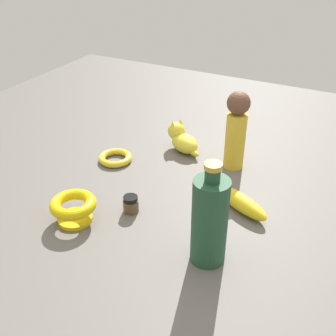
% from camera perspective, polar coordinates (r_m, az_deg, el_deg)
% --- Properties ---
extents(ground, '(2.00, 2.00, 0.00)m').
position_cam_1_polar(ground, '(1.14, 0.00, -3.60)').
color(ground, '#5B5651').
extents(nail_polish_jar, '(0.04, 0.04, 0.04)m').
position_cam_1_polar(nail_polish_jar, '(1.07, -5.11, -4.94)').
color(nail_polish_jar, brown).
rests_on(nail_polish_jar, ground).
extents(bangle, '(0.10, 0.10, 0.02)m').
position_cam_1_polar(bangle, '(1.30, -7.22, 1.38)').
color(bangle, yellow).
rests_on(bangle, ground).
extents(person_figure_adult, '(0.08, 0.08, 0.24)m').
position_cam_1_polar(person_figure_adult, '(1.22, 9.32, 5.30)').
color(person_figure_adult, gold).
rests_on(person_figure_adult, ground).
extents(bottle_tall, '(0.08, 0.08, 0.24)m').
position_cam_1_polar(bottle_tall, '(0.88, 5.72, -7.12)').
color(bottle_tall, '#1F462D').
rests_on(bottle_tall, ground).
extents(cat_figurine, '(0.11, 0.14, 0.09)m').
position_cam_1_polar(cat_figurine, '(1.34, 1.94, 3.98)').
color(cat_figurine, yellow).
rests_on(cat_figurine, ground).
extents(banana, '(0.12, 0.17, 0.04)m').
position_cam_1_polar(banana, '(1.08, 9.96, -4.66)').
color(banana, yellow).
rests_on(banana, ground).
extents(bowl, '(0.11, 0.11, 0.06)m').
position_cam_1_polar(bowl, '(1.05, -12.82, -5.20)').
color(bowl, gold).
rests_on(bowl, ground).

